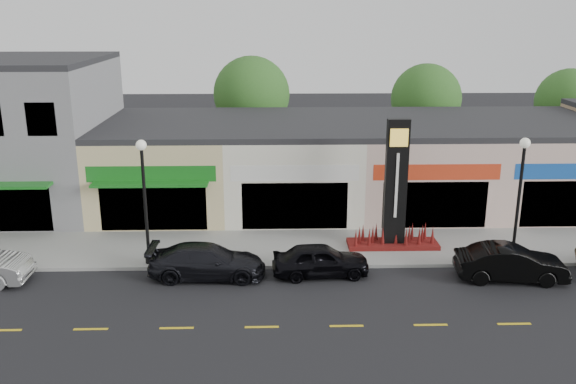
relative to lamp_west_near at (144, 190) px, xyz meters
name	(u,v)px	position (x,y,z in m)	size (l,w,h in m)	color
ground	(338,289)	(8.00, -2.50, -3.48)	(120.00, 120.00, 0.00)	black
sidewalk	(328,247)	(8.00, 1.85, -3.40)	(52.00, 4.30, 0.15)	gray
curb	(333,266)	(8.00, -0.40, -3.40)	(52.00, 0.20, 0.15)	gray
shop_beige	(168,163)	(-0.50, 8.96, -1.08)	(7.00, 10.85, 4.80)	tan
shop_cream	(292,163)	(6.50, 8.97, -1.08)	(7.00, 10.01, 4.80)	beige
shop_pink_w	(414,162)	(13.50, 8.97, -1.08)	(7.00, 10.01, 4.80)	#C6A496
shop_pink_e	(535,161)	(20.50, 8.97, -1.08)	(7.00, 10.01, 4.80)	#C6A496
tree_rear_west	(252,95)	(4.00, 17.00, 1.74)	(5.20, 5.20, 7.83)	#382619
tree_rear_mid	(426,99)	(16.00, 17.00, 1.41)	(4.80, 4.80, 7.29)	#382619
tree_rear_east	(569,102)	(26.00, 17.00, 1.15)	(4.60, 4.60, 6.94)	#382619
lamp_west_near	(144,190)	(0.00, 0.00, 0.00)	(0.44, 0.44, 5.47)	black
lamp_east_near	(520,187)	(16.00, 0.00, 0.00)	(0.44, 0.44, 5.47)	black
pylon_sign	(395,203)	(11.00, 1.70, -1.20)	(4.20, 1.30, 6.00)	#621410
car_dark_sedan	(207,261)	(2.66, -1.20, -2.77)	(4.85, 1.97, 1.41)	black
car_black_sedan	(321,260)	(7.40, -1.15, -2.79)	(4.04, 1.63, 1.38)	black
car_black_conv	(511,263)	(15.21, -1.79, -2.74)	(4.45, 1.55, 1.47)	black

